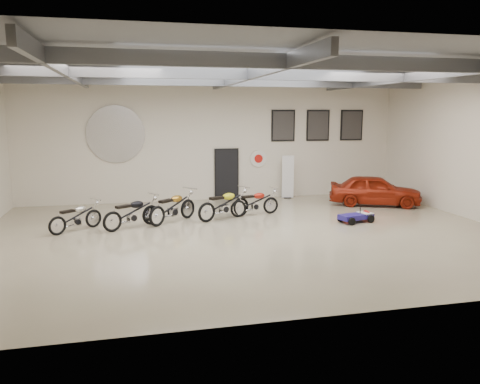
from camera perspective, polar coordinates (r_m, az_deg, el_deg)
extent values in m
cube|color=tan|center=(14.32, 1.08, -5.13)|extent=(16.00, 12.00, 0.01)
cube|color=slate|center=(13.91, 1.14, 15.20)|extent=(16.00, 12.00, 0.01)
cube|color=beige|center=(19.76, -3.13, 6.29)|extent=(16.00, 0.02, 5.00)
cube|color=black|center=(19.94, -1.65, 2.15)|extent=(0.92, 0.08, 2.10)
imported|color=maroon|center=(19.39, 16.12, 0.23)|extent=(2.75, 3.83, 1.21)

